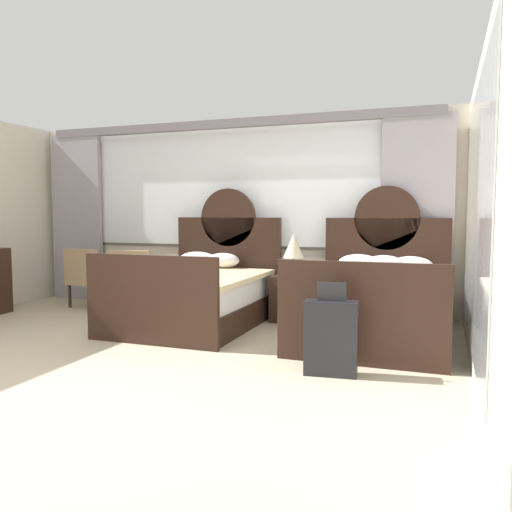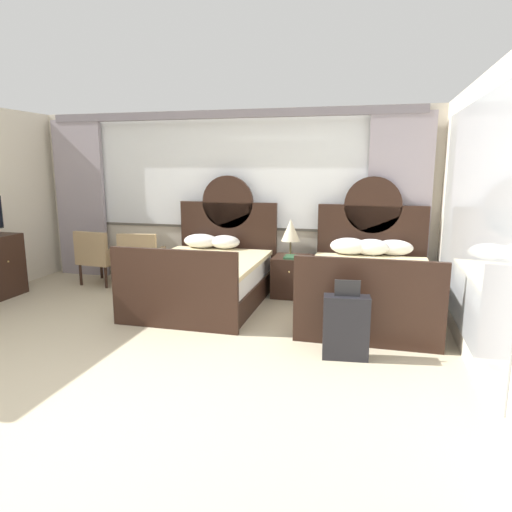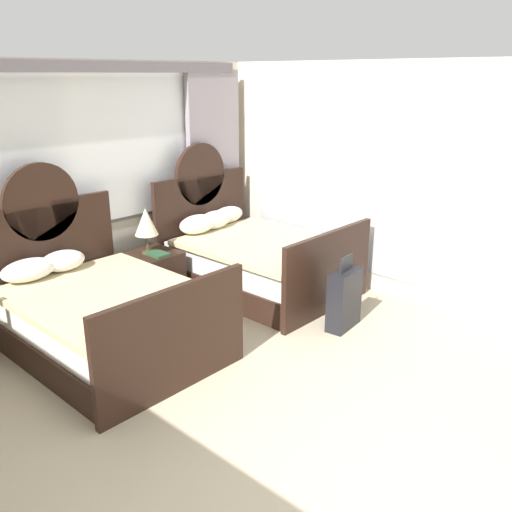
# 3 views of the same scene
# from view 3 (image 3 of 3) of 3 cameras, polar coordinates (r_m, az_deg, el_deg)

# --- Properties ---
(wall_back_window) EXTENTS (6.33, 0.22, 2.70)m
(wall_back_window) POSITION_cam_3_polar(r_m,az_deg,el_deg) (6.05, -23.38, 6.73)
(wall_back_window) COLOR beige
(wall_back_window) RESTS_ON ground_plane
(wall_right_mirror) EXTENTS (0.08, 4.89, 2.70)m
(wall_right_mirror) POSITION_cam_3_polar(r_m,az_deg,el_deg) (6.48, 13.99, 7.50)
(wall_right_mirror) COLOR beige
(wall_right_mirror) RESTS_ON ground_plane
(bed_near_window) EXTENTS (1.54, 2.13, 1.71)m
(bed_near_window) POSITION_cam_3_polar(r_m,az_deg,el_deg) (5.39, -15.94, -5.94)
(bed_near_window) COLOR black
(bed_near_window) RESTS_ON ground_plane
(bed_near_mirror) EXTENTS (1.54, 2.13, 1.71)m
(bed_near_mirror) POSITION_cam_3_polar(r_m,az_deg,el_deg) (6.67, -0.11, -0.33)
(bed_near_mirror) COLOR black
(bed_near_mirror) RESTS_ON ground_plane
(nightstand_between_beds) EXTENTS (0.55, 0.57, 0.58)m
(nightstand_between_beds) POSITION_cam_3_polar(r_m,az_deg,el_deg) (6.46, -10.75, -2.12)
(nightstand_between_beds) COLOR black
(nightstand_between_beds) RESTS_ON ground_plane
(table_lamp_on_nightstand) EXTENTS (0.27, 0.27, 0.54)m
(table_lamp_on_nightstand) POSITION_cam_3_polar(r_m,az_deg,el_deg) (6.25, -11.54, 3.51)
(table_lamp_on_nightstand) COLOR brown
(table_lamp_on_nightstand) RESTS_ON nightstand_between_beds
(book_on_nightstand) EXTENTS (0.18, 0.26, 0.03)m
(book_on_nightstand) POSITION_cam_3_polar(r_m,az_deg,el_deg) (6.27, -10.36, 0.22)
(book_on_nightstand) COLOR #285133
(book_on_nightstand) RESTS_ON nightstand_between_beds
(suitcase_on_floor) EXTENTS (0.46, 0.24, 0.79)m
(suitcase_on_floor) POSITION_cam_3_polar(r_m,az_deg,el_deg) (5.71, 9.30, -4.49)
(suitcase_on_floor) COLOR black
(suitcase_on_floor) RESTS_ON ground_plane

